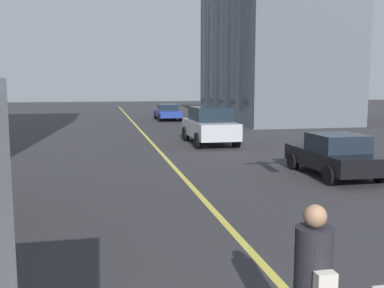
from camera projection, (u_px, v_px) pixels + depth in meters
name	position (u px, v px, depth m)	size (l,w,h in m)	color
lane_centre_line	(152.00, 143.00, 22.85)	(80.00, 0.16, 0.01)	#D8C64C
car_blue_oncoming	(168.00, 112.00, 37.68)	(4.40, 1.95, 1.37)	navy
car_silver_parked_a	(210.00, 125.00, 22.37)	(4.70, 2.14, 1.88)	#B7BABF
car_black_parked_b	(335.00, 155.00, 14.47)	(3.90, 1.89, 1.40)	black
building_right_near	(270.00, 49.00, 37.59)	(16.14, 8.55, 12.06)	#565B66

